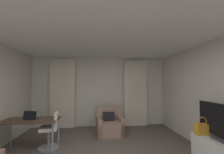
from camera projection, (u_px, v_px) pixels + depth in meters
name	position (u px, v px, depth m)	size (l,w,h in m)	color
wall_window	(100.00, 92.00, 5.48)	(5.12, 0.06, 2.60)	beige
ceiling	(103.00, 27.00, 2.53)	(5.12, 6.12, 0.06)	white
curtain_left_panel	(62.00, 93.00, 5.21)	(0.90, 0.06, 2.50)	beige
curtain_right_panel	(136.00, 93.00, 5.49)	(0.90, 0.06, 2.50)	beige
armchair	(109.00, 125.00, 4.55)	(0.88, 0.87, 0.84)	#997A66
desk	(31.00, 122.00, 3.52)	(1.30, 0.61, 0.72)	#4C3828
desk_chair	(51.00, 132.00, 3.55)	(0.48, 0.48, 0.88)	gray
laptop	(32.00, 117.00, 3.54)	(0.35, 0.29, 0.22)	#2D2D33
tv_flatscreen	(222.00, 123.00, 2.63)	(0.20, 1.12, 0.69)	#333338
handbag_primary	(203.00, 129.00, 2.97)	(0.30, 0.14, 0.37)	orange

